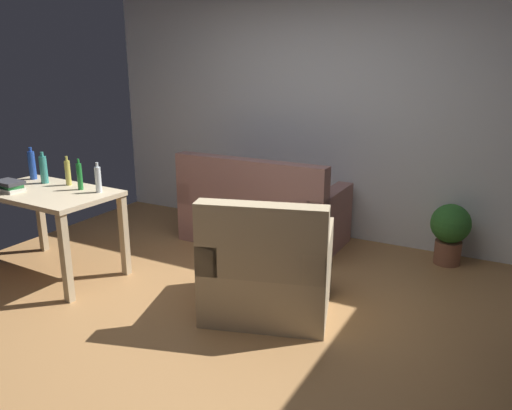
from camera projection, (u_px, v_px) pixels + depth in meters
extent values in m
cube|color=#9E7042|center=(212.00, 318.00, 3.78)|extent=(5.20, 4.40, 0.02)
cube|color=silver|center=(326.00, 108.00, 5.26)|extent=(5.20, 0.10, 2.70)
cube|color=#996B66|center=(264.00, 222.00, 5.31)|extent=(1.60, 0.84, 0.40)
cube|color=#8C625D|center=(248.00, 186.00, 4.89)|extent=(1.60, 0.16, 0.52)
cube|color=#926661|center=(331.00, 202.00, 4.89)|extent=(0.16, 0.84, 0.22)
cube|color=#926661|center=(206.00, 185.00, 5.55)|extent=(0.16, 0.84, 0.22)
cube|color=#C6B28E|center=(47.00, 193.00, 4.34)|extent=(1.23, 0.75, 0.04)
cube|color=tan|center=(66.00, 259.00, 3.92)|extent=(0.06, 0.06, 0.72)
cube|color=tan|center=(41.00, 216.00, 4.98)|extent=(0.06, 0.06, 0.72)
cube|color=tan|center=(124.00, 235.00, 4.43)|extent=(0.06, 0.06, 0.72)
cylinder|color=brown|center=(448.00, 252.00, 4.73)|extent=(0.24, 0.24, 0.22)
sphere|color=#2D6B28|center=(451.00, 224.00, 4.65)|extent=(0.36, 0.36, 0.36)
cube|color=tan|center=(269.00, 283.00, 3.87)|extent=(1.11, 1.07, 0.40)
cube|color=tan|center=(261.00, 241.00, 3.42)|extent=(0.91, 0.42, 0.52)
cube|color=tan|center=(319.00, 248.00, 3.72)|extent=(0.40, 0.85, 0.22)
cube|color=tan|center=(221.00, 241.00, 3.86)|extent=(0.40, 0.85, 0.22)
cylinder|color=#2347A3|center=(32.00, 165.00, 4.70)|extent=(0.06, 0.06, 0.26)
cylinder|color=#2347A3|center=(30.00, 149.00, 4.66)|extent=(0.03, 0.03, 0.04)
cylinder|color=teal|center=(44.00, 170.00, 4.55)|extent=(0.07, 0.07, 0.24)
cylinder|color=teal|center=(42.00, 154.00, 4.51)|extent=(0.03, 0.03, 0.04)
cylinder|color=#BCB24C|center=(68.00, 173.00, 4.49)|extent=(0.05, 0.05, 0.22)
cylinder|color=#BCB24C|center=(66.00, 158.00, 4.45)|extent=(0.02, 0.02, 0.04)
cylinder|color=#1E722D|center=(80.00, 177.00, 4.33)|extent=(0.04, 0.04, 0.23)
cylinder|color=#1E722D|center=(78.00, 161.00, 4.29)|extent=(0.02, 0.02, 0.04)
cylinder|color=silver|center=(98.00, 180.00, 4.25)|extent=(0.05, 0.05, 0.22)
cylinder|color=silver|center=(97.00, 165.00, 4.21)|extent=(0.02, 0.02, 0.04)
cube|color=beige|center=(9.00, 189.00, 4.31)|extent=(0.26, 0.17, 0.03)
cube|color=#236B33|center=(10.00, 186.00, 4.31)|extent=(0.25, 0.18, 0.03)
cube|color=#333338|center=(8.00, 182.00, 4.30)|extent=(0.26, 0.18, 0.03)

